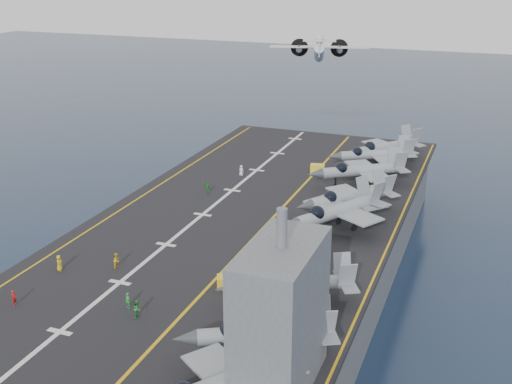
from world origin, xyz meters
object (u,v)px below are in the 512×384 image
(island_superstructure, at_px, (281,301))
(transport_plane, at_px, (319,53))
(fighter_jet_0, at_px, (222,382))
(tow_cart_a, at_px, (227,282))

(island_superstructure, xyz_separation_m, transport_plane, (-20.84, 84.29, 6.46))
(fighter_jet_0, bearing_deg, island_superstructure, 56.49)
(tow_cart_a, height_order, transport_plane, transport_plane)
(tow_cart_a, distance_m, transport_plane, 73.28)
(tow_cart_a, xyz_separation_m, transport_plane, (-10.73, 71.25, 13.33))
(fighter_jet_0, distance_m, transport_plane, 91.29)
(island_superstructure, distance_m, tow_cart_a, 17.88)
(fighter_jet_0, xyz_separation_m, transport_plane, (-17.87, 88.79, 11.44))
(tow_cart_a, relative_size, transport_plane, 0.11)
(fighter_jet_0, distance_m, tow_cart_a, 19.03)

